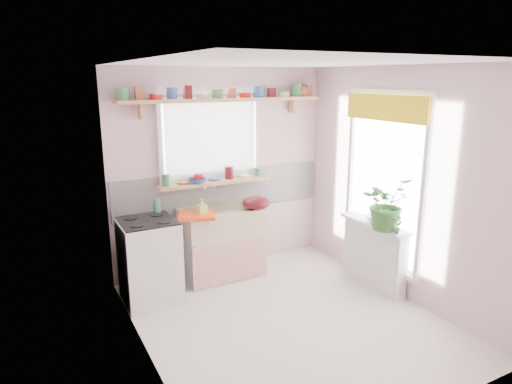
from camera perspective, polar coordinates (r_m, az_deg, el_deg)
room at (r=5.35m, az=5.36°, el=3.24°), size 3.20×3.20×3.20m
sink_unit at (r=5.60m, az=-4.33°, el=-6.22°), size 0.95×0.65×1.11m
cooker at (r=5.09m, az=-13.16°, el=-8.36°), size 0.58×0.58×0.93m
radiator_ledge at (r=5.50m, az=14.56°, el=-7.43°), size 0.22×0.95×0.78m
windowsill at (r=5.56m, az=-5.24°, el=1.24°), size 1.40×0.22×0.04m
pine_shelf at (r=5.48m, az=-3.96°, el=11.43°), size 2.52×0.24×0.04m
shelf_crockery at (r=5.48m, az=-3.97°, el=12.21°), size 2.47×0.11×0.12m
sill_crockery at (r=5.54m, az=-5.42°, el=1.98°), size 1.35×0.11×0.12m
dish_tray at (r=5.16m, az=-7.38°, el=-2.95°), size 0.49×0.44×0.04m
colander at (r=5.43m, az=0.02°, el=-1.33°), size 0.36×0.36×0.15m
jade_plant at (r=5.08m, az=15.97°, el=-1.35°), size 0.62×0.56×0.58m
fruit_bowl at (r=5.35m, az=15.38°, el=-3.31°), size 0.34×0.34×0.08m
herb_pot at (r=5.01m, az=17.22°, el=-3.85°), size 0.12×0.09×0.22m
soap_bottle_sink at (r=5.15m, az=-6.77°, el=-1.97°), size 0.11×0.11×0.21m
sill_cup at (r=5.53m, az=-7.37°, el=1.80°), size 0.13×0.13×0.09m
sill_bowl at (r=5.41m, az=-7.36°, el=1.39°), size 0.26×0.26×0.06m
shelf_vase at (r=5.99m, az=5.88°, el=12.59°), size 0.20×0.20×0.16m
cooker_bottle at (r=5.15m, az=-12.29°, el=-1.40°), size 0.10×0.10×0.22m
fruit at (r=5.35m, az=15.42°, el=-2.65°), size 0.20×0.14×0.10m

